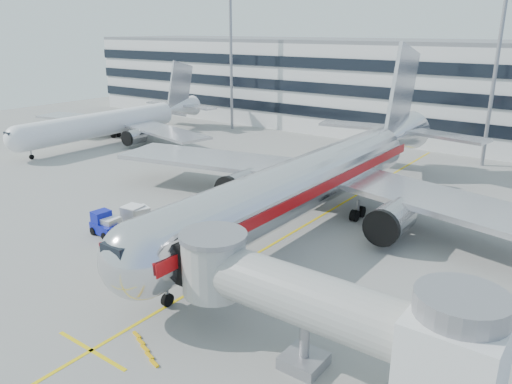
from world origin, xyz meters
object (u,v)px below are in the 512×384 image
Objects in this scene: baggage_tug at (105,225)px; main_jet at (318,177)px; cargo_container_right at (133,215)px; ramp_worker at (149,227)px; belt_loader at (166,241)px; cargo_container_left at (110,226)px; cargo_container_front at (140,215)px.

main_jet is at bearing 47.64° from baggage_tug.
cargo_container_right is (0.13, 3.12, -0.02)m from baggage_tug.
belt_loader is at bearing -59.30° from ramp_worker.
ramp_worker is at bearing -17.93° from cargo_container_right.
baggage_tug reaches higher than ramp_worker.
cargo_container_left is 3.34m from cargo_container_front.
cargo_container_right is at bearing 87.66° from baggage_tug.
cargo_container_left is 0.91× the size of ramp_worker.
baggage_tug is 3.60m from cargo_container_front.
ramp_worker is at bearing -27.42° from cargo_container_front.
cargo_container_left is (-6.24, -0.84, 0.13)m from belt_loader.
cargo_container_right reaches higher than ramp_worker.
cargo_container_front reaches higher than cargo_container_left.
belt_loader is 1.75× the size of baggage_tug.
cargo_container_right is (-0.31, 2.91, 0.09)m from cargo_container_left.
ramp_worker is at bearing 30.26° from cargo_container_left.
main_jet is 19.94m from baggage_tug.
cargo_container_left is 0.84× the size of cargo_container_front.
cargo_container_front is 1.09× the size of ramp_worker.
main_jet is at bearing 9.91° from ramp_worker.
cargo_container_right reaches higher than cargo_container_left.
cargo_container_right is (-6.55, 2.07, 0.22)m from belt_loader.
main_jet reaches higher than baggage_tug.
baggage_tug is at bearing -92.34° from cargo_container_right.
belt_loader is at bearing -116.01° from main_jet.
baggage_tug is 1.55× the size of cargo_container_right.
belt_loader reaches higher than cargo_container_front.
belt_loader is 2.71× the size of cargo_container_right.
belt_loader reaches higher than cargo_container_right.
main_jet is 26.89× the size of cargo_container_right.
main_jet is 31.09× the size of cargo_container_left.
ramp_worker reaches higher than cargo_container_left.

